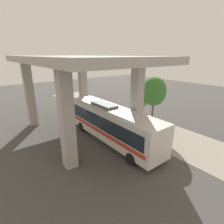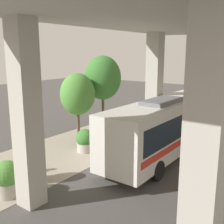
% 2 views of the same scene
% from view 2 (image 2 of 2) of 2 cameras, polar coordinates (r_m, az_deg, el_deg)
% --- Properties ---
extents(ground_plane, '(80.00, 80.00, 0.00)m').
position_cam_2_polar(ground_plane, '(16.43, -2.22, -10.12)').
color(ground_plane, '#474442').
rests_on(ground_plane, ground).
extents(sidewalk_strip, '(6.00, 40.00, 0.02)m').
position_cam_2_polar(sidewalk_strip, '(18.33, -9.63, -7.84)').
color(sidewalk_strip, gray).
rests_on(sidewalk_strip, ground).
extents(overpass, '(9.40, 18.47, 8.09)m').
position_cam_2_polar(overpass, '(13.09, 11.82, 15.41)').
color(overpass, '#ADA89E').
rests_on(overpass, ground).
extents(bus, '(2.79, 12.00, 3.57)m').
position_cam_2_polar(bus, '(17.68, 11.64, -2.12)').
color(bus, silver).
rests_on(bus, ground).
extents(fire_hydrant, '(0.53, 0.25, 0.90)m').
position_cam_2_polar(fire_hydrant, '(15.57, -16.38, -10.13)').
color(fire_hydrant, gold).
rests_on(fire_hydrant, ground).
extents(planter_front, '(1.10, 1.10, 1.63)m').
position_cam_2_polar(planter_front, '(14.32, -16.22, -10.41)').
color(planter_front, '#ADA89E').
rests_on(planter_front, ground).
extents(planter_middle, '(1.21, 1.21, 1.63)m').
position_cam_2_polar(planter_middle, '(13.36, -20.59, -12.55)').
color(planter_middle, '#ADA89E').
rests_on(planter_middle, ground).
extents(planter_back, '(1.14, 1.14, 1.47)m').
position_cam_2_polar(planter_back, '(17.88, -5.49, -5.84)').
color(planter_back, '#ADA89E').
rests_on(planter_back, ground).
extents(street_tree_near, '(2.38, 2.38, 4.84)m').
position_cam_2_polar(street_tree_near, '(19.19, -7.01, 3.58)').
color(street_tree_near, brown).
rests_on(street_tree_near, ground).
extents(street_tree_far, '(2.67, 2.67, 5.97)m').
position_cam_2_polar(street_tree_far, '(20.55, -1.89, 6.91)').
color(street_tree_far, brown).
rests_on(street_tree_far, ground).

